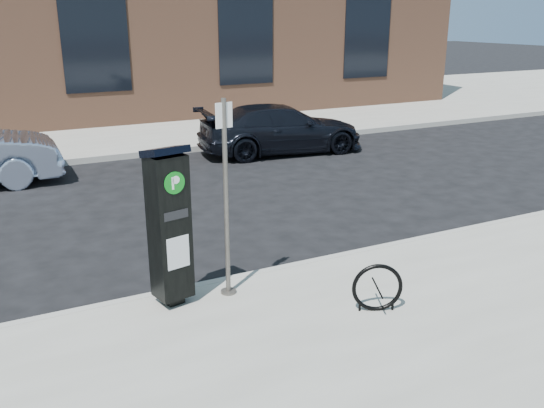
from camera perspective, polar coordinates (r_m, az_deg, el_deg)
ground at (r=8.14m, az=0.08°, el=-7.34°), size 120.00×120.00×0.00m
sidewalk_far at (r=21.11m, az=-17.42°, el=7.97°), size 60.00×12.00×0.15m
curb_near at (r=8.09m, az=0.14°, el=-6.92°), size 60.00×0.12×0.16m
curb_far at (r=15.34m, az=-13.54°, el=4.72°), size 60.00×0.12×0.16m
parking_kiosk at (r=6.87m, az=-10.15°, el=-2.04°), size 0.53×0.49×1.98m
sign_pole at (r=6.97m, az=-4.57°, el=0.27°), size 0.22×0.20×2.46m
bike_rack at (r=6.97m, az=10.39°, el=-8.18°), size 0.58×0.29×0.61m
car_dark at (r=15.44m, az=0.90°, el=7.46°), size 4.59×2.27×1.28m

